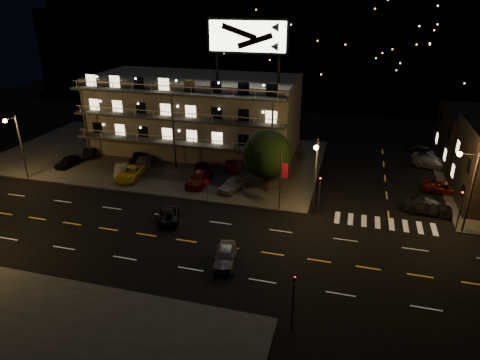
% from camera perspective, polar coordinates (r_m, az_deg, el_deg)
% --- Properties ---
extents(ground, '(140.00, 140.00, 0.00)m').
position_cam_1_polar(ground, '(38.98, -4.42, -8.49)').
color(ground, black).
rests_on(ground, ground).
extents(curb_nw, '(44.00, 24.00, 0.15)m').
position_cam_1_polar(curb_nw, '(60.65, -10.63, 3.24)').
color(curb_nw, '#343432').
rests_on(curb_nw, ground).
extents(motel, '(28.00, 13.80, 18.10)m').
position_cam_1_polar(motel, '(60.92, -5.94, 8.80)').
color(motel, gray).
rests_on(motel, ground).
extents(hill_backdrop, '(120.00, 25.00, 24.00)m').
position_cam_1_polar(hill_backdrop, '(101.75, 5.66, 18.19)').
color(hill_backdrop, black).
rests_on(hill_backdrop, ground).
extents(streetlight_nw, '(0.44, 1.92, 8.00)m').
position_cam_1_polar(streetlight_nw, '(56.35, -27.50, 4.64)').
color(streetlight_nw, '#2D2D30').
rests_on(streetlight_nw, ground).
extents(streetlight_nc, '(0.44, 1.92, 8.00)m').
position_cam_1_polar(streetlight_nc, '(42.08, 10.03, 1.28)').
color(streetlight_nc, '#2D2D30').
rests_on(streetlight_nc, ground).
extents(streetlight_ne, '(1.92, 0.44, 8.00)m').
position_cam_1_polar(streetlight_ne, '(43.59, 28.16, -0.47)').
color(streetlight_ne, '#2D2D30').
rests_on(streetlight_ne, ground).
extents(signal_nw, '(0.20, 0.27, 4.60)m').
position_cam_1_polar(signal_nw, '(43.50, 10.54, -1.45)').
color(signal_nw, '#2D2D30').
rests_on(signal_nw, ground).
extents(signal_sw, '(0.20, 0.27, 4.60)m').
position_cam_1_polar(signal_sw, '(28.93, 7.10, -15.21)').
color(signal_sw, '#2D2D30').
rests_on(signal_sw, ground).
extents(signal_ne, '(0.27, 0.20, 4.60)m').
position_cam_1_polar(signal_ne, '(44.64, 27.37, -3.16)').
color(signal_ne, '#2D2D30').
rests_on(signal_ne, ground).
extents(banner_north, '(0.83, 0.16, 6.40)m').
position_cam_1_polar(banner_north, '(43.47, 5.49, 0.09)').
color(banner_north, '#2D2D30').
rests_on(banner_north, ground).
extents(stop_sign, '(0.91, 0.11, 2.61)m').
position_cam_1_polar(stop_sign, '(46.22, -4.46, -0.74)').
color(stop_sign, '#2D2D30').
rests_on(stop_sign, ground).
extents(tree, '(5.61, 5.41, 7.07)m').
position_cam_1_polar(tree, '(47.12, 3.62, 3.24)').
color(tree, black).
rests_on(tree, curb_nw).
extents(lot_car_0, '(1.95, 3.99, 1.31)m').
position_cam_1_polar(lot_car_0, '(59.73, -21.95, 2.33)').
color(lot_car_0, black).
rests_on(lot_car_0, curb_nw).
extents(lot_car_1, '(3.11, 4.48, 1.40)m').
position_cam_1_polar(lot_car_1, '(54.25, -15.53, 1.20)').
color(lot_car_1, gray).
rests_on(lot_car_1, curb_nw).
extents(lot_car_2, '(2.87, 5.24, 1.39)m').
position_cam_1_polar(lot_car_2, '(53.31, -14.37, 0.93)').
color(lot_car_2, yellow).
rests_on(lot_car_2, curb_nw).
extents(lot_car_3, '(2.17, 5.08, 1.46)m').
position_cam_1_polar(lot_car_3, '(50.23, -5.44, 0.22)').
color(lot_car_3, '#5A110C').
rests_on(lot_car_3, curb_nw).
extents(lot_car_4, '(2.89, 4.51, 1.43)m').
position_cam_1_polar(lot_car_4, '(48.44, -1.03, -0.59)').
color(lot_car_4, gray).
rests_on(lot_car_4, curb_nw).
extents(lot_car_5, '(2.64, 3.93, 1.23)m').
position_cam_1_polar(lot_car_5, '(62.48, -19.41, 3.55)').
color(lot_car_5, black).
rests_on(lot_car_5, curb_nw).
extents(lot_car_6, '(3.39, 4.88, 1.24)m').
position_cam_1_polar(lot_car_6, '(58.80, -13.24, 3.08)').
color(lot_car_6, black).
rests_on(lot_car_6, curb_nw).
extents(lot_car_7, '(3.05, 4.81, 1.30)m').
position_cam_1_polar(lot_car_7, '(56.99, -12.77, 2.51)').
color(lot_car_7, gray).
rests_on(lot_car_7, curb_nw).
extents(lot_car_8, '(2.82, 4.27, 1.35)m').
position_cam_1_polar(lot_car_8, '(53.67, -5.17, 1.72)').
color(lot_car_8, black).
rests_on(lot_car_8, curb_nw).
extents(lot_car_9, '(2.88, 4.16, 1.30)m').
position_cam_1_polar(lot_car_9, '(54.37, -1.23, 2.08)').
color(lot_car_9, '#5A110C').
rests_on(lot_car_9, curb_nw).
extents(side_car_0, '(4.75, 2.10, 1.51)m').
position_cam_1_polar(side_car_0, '(47.55, 23.79, -3.34)').
color(side_car_0, black).
rests_on(side_car_0, ground).
extents(side_car_1, '(4.98, 2.96, 1.30)m').
position_cam_1_polar(side_car_1, '(53.42, 25.59, -0.91)').
color(side_car_1, '#5A110C').
rests_on(side_car_1, ground).
extents(side_car_2, '(5.64, 3.95, 1.52)m').
position_cam_1_polar(side_car_2, '(60.50, 24.35, 2.14)').
color(side_car_2, gray).
rests_on(side_car_2, ground).
extents(side_car_3, '(3.87, 2.47, 1.23)m').
position_cam_1_polar(side_car_3, '(66.48, 22.63, 4.09)').
color(side_car_3, black).
rests_on(side_car_3, ground).
extents(road_car_east, '(2.41, 4.40, 1.42)m').
position_cam_1_polar(road_car_east, '(35.99, -1.98, -10.06)').
color(road_car_east, gray).
rests_on(road_car_east, ground).
extents(road_car_west, '(3.44, 4.81, 1.22)m').
position_cam_1_polar(road_car_west, '(43.12, -9.51, -4.50)').
color(road_car_west, black).
rests_on(road_car_west, ground).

